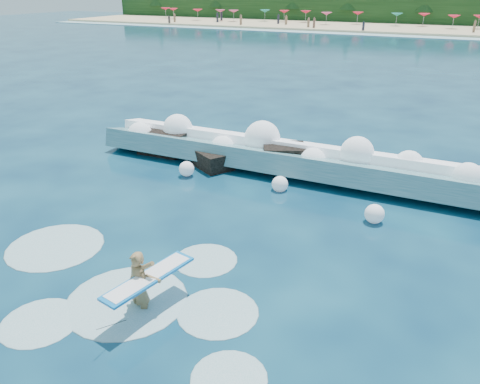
{
  "coord_description": "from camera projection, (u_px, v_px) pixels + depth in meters",
  "views": [
    {
      "loc": [
        7.25,
        -9.99,
        7.12
      ],
      "look_at": [
        1.5,
        2.0,
        1.2
      ],
      "focal_mm": 35.0,
      "sensor_mm": 36.0,
      "label": 1
    }
  ],
  "objects": [
    {
      "name": "wave_spray",
      "position": [
        272.0,
        147.0,
        19.56
      ],
      "size": [
        14.94,
        4.84,
        1.87
      ],
      "color": "white",
      "rests_on": "ground"
    },
    {
      "name": "beach",
      "position": [
        428.0,
        29.0,
        78.15
      ],
      "size": [
        140.0,
        20.0,
        0.4
      ],
      "primitive_type": "cube",
      "color": "tan",
      "rests_on": "ground"
    },
    {
      "name": "beachgoers",
      "position": [
        456.0,
        26.0,
        72.47
      ],
      "size": [
        102.47,
        12.52,
        1.94
      ],
      "color": "#3F332D",
      "rests_on": "ground"
    },
    {
      "name": "surfer_with_board",
      "position": [
        141.0,
        285.0,
        10.97
      ],
      "size": [
        1.18,
        2.97,
        1.81
      ],
      "color": "olive",
      "rests_on": "ground"
    },
    {
      "name": "wet_band",
      "position": [
        420.0,
        36.0,
        69.15
      ],
      "size": [
        140.0,
        5.0,
        0.08
      ],
      "primitive_type": "cube",
      "color": "silver",
      "rests_on": "ground"
    },
    {
      "name": "rock_cluster",
      "position": [
        214.0,
        152.0,
        20.46
      ],
      "size": [
        7.81,
        3.09,
        1.2
      ],
      "color": "black",
      "rests_on": "ground"
    },
    {
      "name": "treeline",
      "position": [
        436.0,
        12.0,
        85.45
      ],
      "size": [
        140.0,
        4.0,
        5.0
      ],
      "primitive_type": "cube",
      "color": "black",
      "rests_on": "ground"
    },
    {
      "name": "breaking_wave",
      "position": [
        284.0,
        159.0,
        19.4
      ],
      "size": [
        16.51,
        2.64,
        1.42
      ],
      "color": "teal",
      "rests_on": "ground"
    },
    {
      "name": "surf_foam",
      "position": [
        115.0,
        284.0,
        12.15
      ],
      "size": [
        9.13,
        5.79,
        0.15
      ],
      "color": "silver",
      "rests_on": "ground"
    },
    {
      "name": "beach_umbrellas",
      "position": [
        431.0,
        16.0,
        79.05
      ],
      "size": [
        111.43,
        6.58,
        0.5
      ],
      "color": "red",
      "rests_on": "ground"
    },
    {
      "name": "ground",
      "position": [
        166.0,
        244.0,
        13.99
      ],
      "size": [
        200.0,
        200.0,
        0.0
      ],
      "primitive_type": "plane",
      "color": "#07243F",
      "rests_on": "ground"
    }
  ]
}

